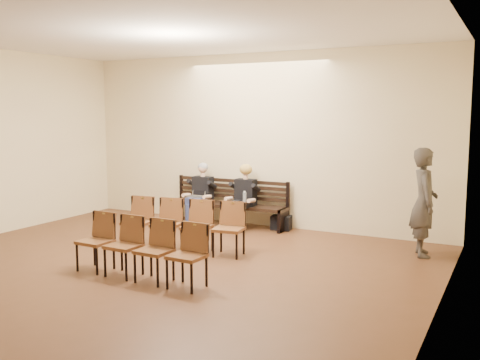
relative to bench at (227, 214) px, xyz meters
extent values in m
plane|color=#54311D|center=(0.51, -4.65, -0.23)|extent=(10.00, 10.00, 0.00)
cube|color=beige|center=(0.51, 0.35, 1.52)|extent=(8.00, 0.02, 3.50)
cube|color=beige|center=(4.51, -4.65, 1.52)|extent=(0.02, 10.00, 3.50)
cube|color=white|center=(0.51, -4.65, 3.27)|extent=(8.00, 10.00, 0.02)
cube|color=black|center=(0.00, 0.00, 0.00)|extent=(2.60, 0.90, 0.45)
cube|color=#B6B7BB|center=(-0.59, -0.27, 0.34)|extent=(0.35, 0.31, 0.22)
cylinder|color=silver|center=(0.58, -0.35, 0.34)|extent=(0.08, 0.08, 0.22)
cube|color=black|center=(1.17, 0.10, -0.08)|extent=(0.42, 0.31, 0.28)
imported|color=#3A3630|center=(3.96, -0.60, 0.79)|extent=(0.70, 0.85, 2.02)
cube|color=brown|center=(0.35, -2.20, 0.21)|extent=(2.18, 0.79, 0.88)
cube|color=brown|center=(0.64, -3.71, 0.20)|extent=(2.10, 0.53, 0.86)
camera|label=1|loc=(5.25, -9.49, 2.09)|focal=40.00mm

